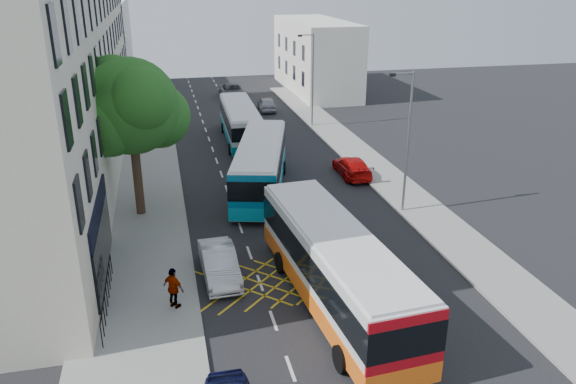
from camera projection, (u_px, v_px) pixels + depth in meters
ground at (376, 356)px, 20.44m from camera, size 120.00×120.00×0.00m
pavement_left at (141, 214)px, 32.25m from camera, size 5.00×70.00×0.15m
pavement_right at (401, 191)px, 35.58m from camera, size 3.00×70.00×0.15m
terrace_main at (49, 73)px, 37.27m from camera, size 8.30×45.00×13.50m
terrace_far at (94, 46)px, 65.59m from camera, size 8.00×20.00×10.00m
building_right at (315, 56)px, 64.82m from camera, size 6.00×18.00×8.00m
street_tree at (130, 108)px, 29.94m from camera, size 6.30×5.70×8.80m
lamp_near at (407, 136)px, 30.93m from camera, size 1.45×0.15×8.00m
lamp_far at (312, 75)px, 49.07m from camera, size 1.45×0.15×8.00m
railings at (107, 295)px, 22.96m from camera, size 0.08×5.60×1.14m
bus_near at (335, 267)px, 22.97m from camera, size 3.74×12.22×3.39m
bus_mid at (261, 165)px, 35.28m from camera, size 5.51×11.74×3.22m
bus_far at (240, 122)px, 45.85m from camera, size 2.93×10.78×3.01m
motorbike at (363, 353)px, 19.17m from camera, size 0.70×2.15×1.90m
parked_car_silver at (219, 264)px, 25.43m from camera, size 1.66×4.36×1.42m
red_hatchback at (352, 167)px, 38.29m from camera, size 1.95×4.56×1.31m
distant_car_grey at (232, 91)px, 62.03m from camera, size 2.62×5.47×1.50m
distant_car_silver at (267, 104)px, 56.36m from camera, size 1.89×4.12×1.37m
pedestrian_far at (174, 288)px, 22.81m from camera, size 1.05×1.05×1.79m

